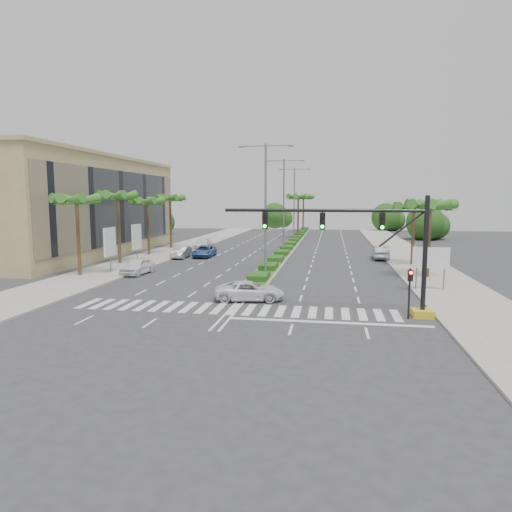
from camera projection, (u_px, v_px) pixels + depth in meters
The scene contains 28 objects.
ground at pixel (234, 309), 29.06m from camera, with size 160.00×160.00×0.00m, color #333335.
footpath_right at pixel (422, 268), 46.15m from camera, with size 6.00×120.00×0.15m, color gray.
footpath_left at pixel (139, 261), 51.11m from camera, with size 6.00×120.00×0.15m, color gray.
median at pixel (293, 243), 73.10m from camera, with size 2.20×75.00×0.20m, color gray.
median_grass at pixel (293, 242), 73.08m from camera, with size 1.80×75.00×0.04m, color #305C1F.
building at pixel (77, 207), 58.01m from camera, with size 12.00×36.00×12.00m, color tan.
signal_gantry at pixel (386, 259), 27.12m from camera, with size 12.60×1.20×7.20m.
pedestrian_signal at pixel (410, 285), 26.42m from camera, with size 0.28×0.36×3.00m.
direction_sign at pixel (431, 260), 34.38m from camera, with size 2.70×0.11×3.40m.
billboard_near at pixel (110, 242), 42.81m from camera, with size 0.18×2.10×4.35m.
billboard_far at pixel (137, 237), 48.68m from camera, with size 0.18×2.10×4.35m.
palm_left_near at pixel (77, 203), 40.72m from camera, with size 4.57×4.68×7.55m.
palm_left_mid at pixel (118, 198), 48.50m from camera, with size 4.57×4.68×7.95m.
palm_left_far at pixel (148, 203), 56.40m from camera, with size 4.57×4.68×7.35m.
palm_left_end at pixel (170, 200), 64.19m from camera, with size 4.57×4.68×7.75m.
palm_right_near at pixel (430, 208), 39.64m from camera, with size 4.57×4.68×7.05m.
palm_right_far at pixel (414, 210), 47.50m from camera, with size 4.57×4.68×6.75m.
palm_median_a at pixel (298, 198), 82.02m from camera, with size 4.57×4.68×8.05m.
palm_median_b at pixel (303, 199), 96.70m from camera, with size 4.57×4.68×8.05m.
streetlight_near at pixel (266, 201), 41.93m from camera, with size 5.10×0.25×12.00m.
streetlight_mid at pixel (284, 201), 57.59m from camera, with size 5.10×0.25×12.00m.
streetlight_far at pixel (294, 201), 73.25m from camera, with size 5.10×0.25×12.00m.
car_parked_a at pixel (138, 266), 42.67m from camera, with size 1.81×4.50×1.53m, color white.
car_parked_b at pixel (181, 252), 54.62m from camera, with size 1.50×4.32×1.42m, color silver.
car_parked_c at pixel (204, 251), 55.57m from camera, with size 2.33×5.06×1.41m, color #33579D.
car_parked_d at pixel (203, 244), 64.15m from camera, with size 2.03×4.99×1.45m, color white.
car_crossing at pixel (250, 291), 31.57m from camera, with size 2.21×4.79×1.33m, color white.
car_right at pixel (381, 252), 53.48m from camera, with size 1.67×4.80×1.58m, color #A4A4A8.
Camera 1 is at (6.07, -27.80, 6.94)m, focal length 32.00 mm.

